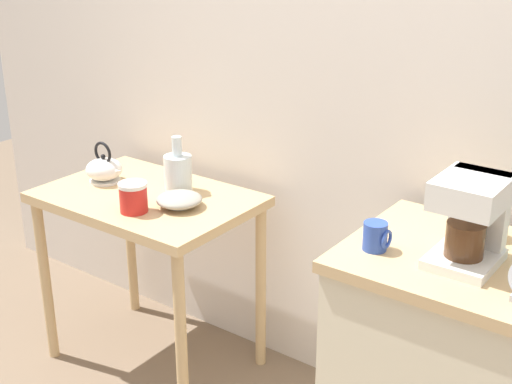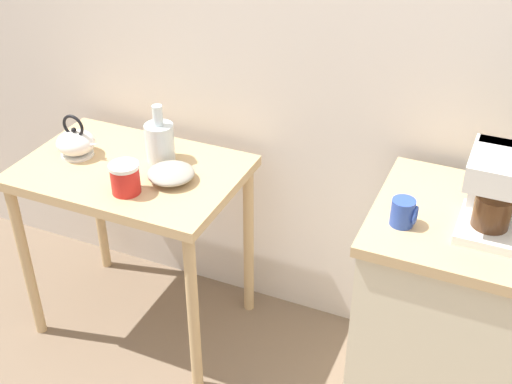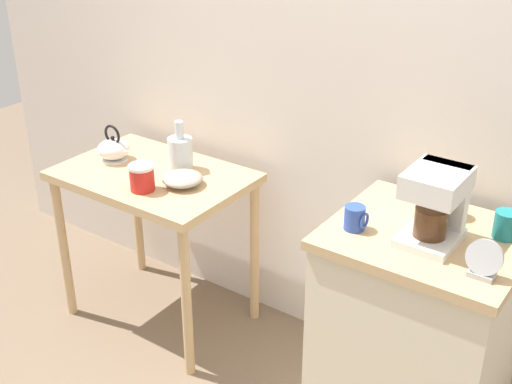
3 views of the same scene
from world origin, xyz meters
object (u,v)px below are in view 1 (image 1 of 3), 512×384
object	(u,v)px
glass_carafe_vase	(178,172)
mug_blue	(376,236)
bowl_stoneware	(179,200)
teakettle	(104,169)
coffee_maker	(472,216)
canister_enamel	(133,197)
mug_small_cream	(490,225)

from	to	relation	value
glass_carafe_vase	mug_blue	xyz separation A→B (m)	(0.99, -0.22, 0.07)
bowl_stoneware	teakettle	size ratio (longest dim) A/B	0.95
bowl_stoneware	coffee_maker	world-z (taller)	coffee_maker
teakettle	canister_enamel	xyz separation A→B (m)	(0.32, -0.15, 0.00)
teakettle	mug_small_cream	bearing A→B (deg)	6.20
coffee_maker	mug_blue	world-z (taller)	coffee_maker
mug_blue	mug_small_cream	xyz separation A→B (m)	(0.24, 0.28, -0.00)
coffee_maker	canister_enamel	bearing A→B (deg)	-174.18
bowl_stoneware	coffee_maker	xyz separation A→B (m)	(1.11, -0.01, 0.22)
canister_enamel	mug_small_cream	size ratio (longest dim) A/B	1.35
glass_carafe_vase	mug_small_cream	distance (m)	1.23
glass_carafe_vase	coffee_maker	distance (m)	1.25
canister_enamel	mug_blue	bearing A→B (deg)	2.13
teakettle	glass_carafe_vase	bearing A→B (deg)	17.95
mug_small_cream	bowl_stoneware	bearing A→B (deg)	-170.29
bowl_stoneware	mug_blue	world-z (taller)	mug_blue
mug_blue	glass_carafe_vase	bearing A→B (deg)	167.43
mug_blue	mug_small_cream	size ratio (longest dim) A/B	1.02
teakettle	glass_carafe_vase	distance (m)	0.33
glass_carafe_vase	teakettle	bearing A→B (deg)	-162.05
bowl_stoneware	teakettle	world-z (taller)	teakettle
canister_enamel	mug_small_cream	xyz separation A→B (m)	(1.22, 0.32, 0.10)
glass_carafe_vase	coffee_maker	size ratio (longest dim) A/B	0.88
bowl_stoneware	teakettle	xyz separation A→B (m)	(-0.43, 0.02, 0.02)
bowl_stoneware	glass_carafe_vase	xyz separation A→B (m)	(-0.12, 0.12, 0.05)
glass_carafe_vase	canister_enamel	size ratio (longest dim) A/B	2.00
canister_enamel	teakettle	bearing A→B (deg)	154.70
canister_enamel	bowl_stoneware	bearing A→B (deg)	50.21
bowl_stoneware	mug_blue	distance (m)	0.88
teakettle	canister_enamel	world-z (taller)	teakettle
coffee_maker	mug_blue	distance (m)	0.28
glass_carafe_vase	mug_small_cream	bearing A→B (deg)	3.04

